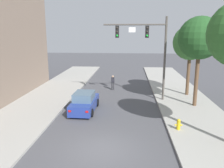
# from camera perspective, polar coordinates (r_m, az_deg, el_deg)

# --- Properties ---
(ground_plane) EXTENTS (120.00, 120.00, 0.00)m
(ground_plane) POSITION_cam_1_polar(r_m,az_deg,el_deg) (13.18, -2.58, -15.83)
(ground_plane) COLOR #4C4C51
(sidewalk_right) EXTENTS (5.00, 60.00, 0.15)m
(sidewalk_right) POSITION_cam_1_polar(r_m,az_deg,el_deg) (14.00, 25.91, -15.02)
(sidewalk_right) COLOR #A8A59E
(sidewalk_right) RESTS_ON ground
(traffic_signal_mast) EXTENTS (5.61, 0.38, 7.50)m
(traffic_signal_mast) POSITION_cam_1_polar(r_m,az_deg,el_deg) (21.10, 8.88, 9.82)
(traffic_signal_mast) COLOR #514C47
(traffic_signal_mast) RESTS_ON sidewalk_right
(car_lead_blue) EXTENTS (1.92, 4.28, 1.60)m
(car_lead_blue) POSITION_cam_1_polar(r_m,az_deg,el_deg) (18.90, -6.81, -4.55)
(car_lead_blue) COLOR navy
(car_lead_blue) RESTS_ON ground
(pedestrian_crossing_road) EXTENTS (0.36, 0.22, 1.64)m
(pedestrian_crossing_road) POSITION_cam_1_polar(r_m,az_deg,el_deg) (25.58, 0.20, 0.53)
(pedestrian_crossing_road) COLOR #333338
(pedestrian_crossing_road) RESTS_ON ground
(fire_hydrant) EXTENTS (0.48, 0.24, 0.72)m
(fire_hydrant) POSITION_cam_1_polar(r_m,az_deg,el_deg) (15.64, 16.11, -9.53)
(fire_hydrant) COLOR gold
(fire_hydrant) RESTS_ON sidewalk_right
(street_tree_second) EXTENTS (3.48, 3.48, 7.43)m
(street_tree_second) POSITION_cam_1_polar(r_m,az_deg,el_deg) (20.21, 20.86, 10.49)
(street_tree_second) COLOR brown
(street_tree_second) RESTS_ON sidewalk_right
(street_tree_third) EXTENTS (3.36, 3.36, 6.85)m
(street_tree_third) POSITION_cam_1_polar(r_m,az_deg,el_deg) (23.74, 18.82, 9.58)
(street_tree_third) COLOR brown
(street_tree_third) RESTS_ON sidewalk_right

